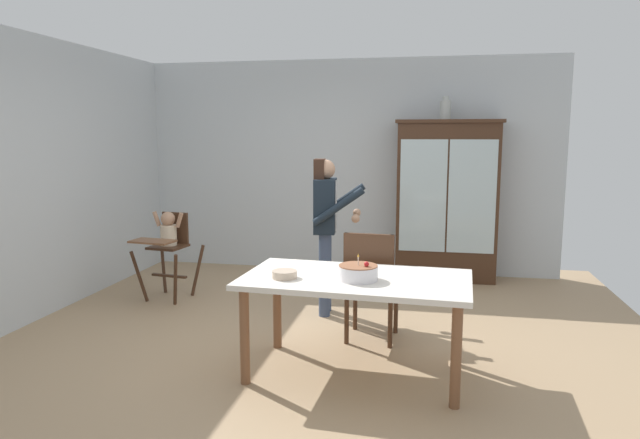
# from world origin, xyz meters

# --- Properties ---
(ground_plane) EXTENTS (6.24, 6.24, 0.00)m
(ground_plane) POSITION_xyz_m (0.00, 0.00, 0.00)
(ground_plane) COLOR tan
(wall_back) EXTENTS (5.32, 0.06, 2.70)m
(wall_back) POSITION_xyz_m (0.00, 2.63, 1.35)
(wall_back) COLOR silver
(wall_back) RESTS_ON ground_plane
(wall_left) EXTENTS (0.06, 5.32, 2.70)m
(wall_left) POSITION_xyz_m (-2.63, 0.00, 1.35)
(wall_left) COLOR silver
(wall_left) RESTS_ON ground_plane
(china_cabinet) EXTENTS (1.24, 0.48, 1.94)m
(china_cabinet) POSITION_xyz_m (1.26, 2.37, 0.97)
(china_cabinet) COLOR #422819
(china_cabinet) RESTS_ON ground_plane
(ceramic_vase) EXTENTS (0.13, 0.13, 0.27)m
(ceramic_vase) POSITION_xyz_m (1.21, 2.37, 2.05)
(ceramic_vase) COLOR #B2B7B2
(ceramic_vase) RESTS_ON china_cabinet
(high_chair_with_toddler) EXTENTS (0.64, 0.74, 0.95)m
(high_chair_with_toddler) POSITION_xyz_m (-1.67, 0.93, 0.65)
(high_chair_with_toddler) COLOR #422819
(high_chair_with_toddler) RESTS_ON ground_plane
(adult_person) EXTENTS (0.53, 0.52, 1.53)m
(adult_person) POSITION_xyz_m (0.08, 0.75, 0.97)
(adult_person) COLOR #3D4C6B
(adult_person) RESTS_ON ground_plane
(dining_table) EXTENTS (1.69, 0.99, 0.74)m
(dining_table) POSITION_xyz_m (0.55, -0.62, 0.65)
(dining_table) COLOR silver
(dining_table) RESTS_ON ground_plane
(birthday_cake) EXTENTS (0.28, 0.28, 0.19)m
(birthday_cake) POSITION_xyz_m (0.58, -0.70, 0.79)
(birthday_cake) COLOR white
(birthday_cake) RESTS_ON dining_table
(serving_bowl) EXTENTS (0.18, 0.18, 0.05)m
(serving_bowl) POSITION_xyz_m (0.05, -0.75, 0.77)
(serving_bowl) COLOR #C6AD93
(serving_bowl) RESTS_ON dining_table
(dining_chair_far_side) EXTENTS (0.47, 0.47, 0.96)m
(dining_chair_far_side) POSITION_xyz_m (0.59, 0.04, 0.56)
(dining_chair_far_side) COLOR #422819
(dining_chair_far_side) RESTS_ON ground_plane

